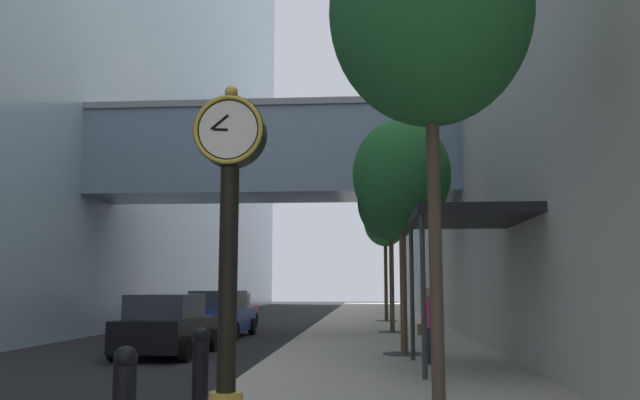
{
  "coord_description": "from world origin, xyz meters",
  "views": [
    {
      "loc": [
        2.48,
        -1.11,
        1.85
      ],
      "look_at": [
        0.88,
        20.87,
        4.78
      ],
      "focal_mm": 36.7,
      "sensor_mm": 36.0,
      "label": 1
    }
  ],
  "objects_px": {
    "bollard_third": "(200,369)",
    "street_tree_far": "(385,223)",
    "street_tree_mid_near": "(401,176)",
    "street_tree_near": "(430,13)",
    "street_tree_mid_far": "(391,203)",
    "pedestrian_walking": "(429,324)",
    "car_red_far": "(228,311)",
    "car_black_near": "(167,326)",
    "street_clock": "(228,240)",
    "car_blue_mid": "(220,315)"
  },
  "relations": [
    {
      "from": "bollard_third",
      "to": "street_tree_far",
      "type": "xyz_separation_m",
      "value": [
        3.17,
        24.82,
        4.38
      ]
    },
    {
      "from": "street_tree_mid_near",
      "to": "street_tree_far",
      "type": "height_order",
      "value": "street_tree_far"
    },
    {
      "from": "street_tree_near",
      "to": "street_tree_far",
      "type": "bearing_deg",
      "value": 90.0
    },
    {
      "from": "street_clock",
      "to": "bollard_third",
      "type": "distance_m",
      "value": 2.23
    },
    {
      "from": "street_tree_mid_near",
      "to": "street_tree_mid_far",
      "type": "relative_size",
      "value": 0.95
    },
    {
      "from": "car_red_far",
      "to": "pedestrian_walking",
      "type": "bearing_deg",
      "value": -61.73
    },
    {
      "from": "street_tree_mid_near",
      "to": "car_blue_mid",
      "type": "bearing_deg",
      "value": 132.38
    },
    {
      "from": "street_tree_far",
      "to": "car_red_far",
      "type": "relative_size",
      "value": 1.33
    },
    {
      "from": "pedestrian_walking",
      "to": "car_blue_mid",
      "type": "bearing_deg",
      "value": 127.06
    },
    {
      "from": "pedestrian_walking",
      "to": "car_black_near",
      "type": "bearing_deg",
      "value": 160.01
    },
    {
      "from": "street_tree_mid_near",
      "to": "street_tree_mid_far",
      "type": "bearing_deg",
      "value": 90.0
    },
    {
      "from": "pedestrian_walking",
      "to": "car_black_near",
      "type": "relative_size",
      "value": 0.41
    },
    {
      "from": "street_tree_mid_near",
      "to": "car_red_far",
      "type": "xyz_separation_m",
      "value": [
        -7.21,
        12.19,
        -4.0
      ]
    },
    {
      "from": "bollard_third",
      "to": "street_tree_mid_near",
      "type": "distance_m",
      "value": 9.75
    },
    {
      "from": "street_tree_near",
      "to": "car_blue_mid",
      "type": "bearing_deg",
      "value": 112.75
    },
    {
      "from": "street_clock",
      "to": "street_tree_near",
      "type": "relative_size",
      "value": 0.57
    },
    {
      "from": "street_tree_near",
      "to": "street_tree_mid_near",
      "type": "xyz_separation_m",
      "value": [
        -0.0,
        8.26,
        -0.93
      ]
    },
    {
      "from": "street_clock",
      "to": "street_tree_mid_far",
      "type": "distance_m",
      "value": 18.31
    },
    {
      "from": "pedestrian_walking",
      "to": "car_blue_mid",
      "type": "height_order",
      "value": "pedestrian_walking"
    },
    {
      "from": "street_tree_mid_near",
      "to": "bollard_third",
      "type": "bearing_deg",
      "value": -110.91
    },
    {
      "from": "bollard_third",
      "to": "car_black_near",
      "type": "bearing_deg",
      "value": 109.98
    },
    {
      "from": "bollard_third",
      "to": "street_tree_mid_near",
      "type": "bearing_deg",
      "value": 69.09
    },
    {
      "from": "pedestrian_walking",
      "to": "car_blue_mid",
      "type": "xyz_separation_m",
      "value": [
        -6.87,
        9.1,
        -0.2
      ]
    },
    {
      "from": "street_tree_mid_far",
      "to": "bollard_third",
      "type": "bearing_deg",
      "value": -100.84
    },
    {
      "from": "bollard_third",
      "to": "car_red_far",
      "type": "relative_size",
      "value": 0.25
    },
    {
      "from": "street_tree_mid_near",
      "to": "car_red_far",
      "type": "distance_m",
      "value": 14.72
    },
    {
      "from": "pedestrian_walking",
      "to": "car_red_far",
      "type": "bearing_deg",
      "value": 118.27
    },
    {
      "from": "street_tree_mid_near",
      "to": "street_tree_near",
      "type": "bearing_deg",
      "value": -90.0
    },
    {
      "from": "pedestrian_walking",
      "to": "street_clock",
      "type": "bearing_deg",
      "value": -111.46
    },
    {
      "from": "street_tree_mid_near",
      "to": "car_black_near",
      "type": "xyz_separation_m",
      "value": [
        -6.33,
        0.39,
        -3.96
      ]
    },
    {
      "from": "street_tree_far",
      "to": "pedestrian_walking",
      "type": "relative_size",
      "value": 3.75
    },
    {
      "from": "street_tree_near",
      "to": "street_tree_mid_far",
      "type": "distance_m",
      "value": 16.53
    },
    {
      "from": "street_tree_far",
      "to": "car_black_near",
      "type": "bearing_deg",
      "value": -111.43
    },
    {
      "from": "street_tree_near",
      "to": "street_tree_mid_near",
      "type": "distance_m",
      "value": 8.31
    },
    {
      "from": "pedestrian_walking",
      "to": "car_red_far",
      "type": "distance_m",
      "value": 16.2
    },
    {
      "from": "street_tree_near",
      "to": "pedestrian_walking",
      "type": "height_order",
      "value": "street_tree_near"
    },
    {
      "from": "street_tree_mid_far",
      "to": "pedestrian_walking",
      "type": "bearing_deg",
      "value": -87.44
    },
    {
      "from": "street_tree_mid_near",
      "to": "street_tree_far",
      "type": "distance_m",
      "value": 16.52
    },
    {
      "from": "pedestrian_walking",
      "to": "street_tree_near",
      "type": "bearing_deg",
      "value": -94.28
    },
    {
      "from": "street_clock",
      "to": "street_tree_mid_near",
      "type": "xyz_separation_m",
      "value": [
        2.52,
        9.67,
        2.38
      ]
    },
    {
      "from": "street_tree_mid_far",
      "to": "street_tree_near",
      "type": "bearing_deg",
      "value": -90.0
    },
    {
      "from": "street_clock",
      "to": "street_tree_near",
      "type": "height_order",
      "value": "street_tree_near"
    },
    {
      "from": "street_clock",
      "to": "street_tree_near",
      "type": "distance_m",
      "value": 4.4
    },
    {
      "from": "bollard_third",
      "to": "street_tree_near",
      "type": "xyz_separation_m",
      "value": [
        3.17,
        0.04,
        4.95
      ]
    },
    {
      "from": "bollard_third",
      "to": "street_tree_mid_near",
      "type": "relative_size",
      "value": 0.19
    },
    {
      "from": "street_clock",
      "to": "pedestrian_walking",
      "type": "relative_size",
      "value": 2.44
    },
    {
      "from": "bollard_third",
      "to": "car_red_far",
      "type": "distance_m",
      "value": 20.88
    },
    {
      "from": "car_red_far",
      "to": "street_tree_mid_near",
      "type": "bearing_deg",
      "value": -59.4
    },
    {
      "from": "bollard_third",
      "to": "car_black_near",
      "type": "height_order",
      "value": "car_black_near"
    },
    {
      "from": "car_black_near",
      "to": "car_red_far",
      "type": "xyz_separation_m",
      "value": [
        -0.88,
        11.8,
        -0.03
      ]
    }
  ]
}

